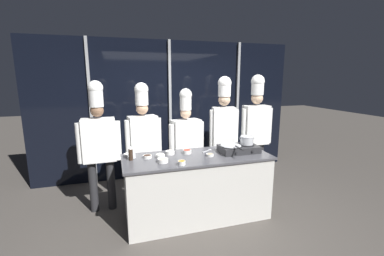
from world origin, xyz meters
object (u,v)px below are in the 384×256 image
at_px(stock_pot, 247,140).
at_px(prep_bowl_rice, 127,155).
at_px(chef_line, 186,139).
at_px(chef_pastry, 224,124).
at_px(serving_spoon_slotted, 208,150).
at_px(chef_apprentice, 256,124).
at_px(prep_bowl_chili_flakes, 187,151).
at_px(prep_bowl_shrimp, 163,160).
at_px(prep_bowl_chicken, 170,152).
at_px(chef_head, 99,140).
at_px(prep_bowl_noodles, 160,156).
at_px(prep_bowl_soy_glaze, 147,156).
at_px(portable_stove, 239,149).
at_px(prep_bowl_carrots, 182,163).
at_px(prep_bowl_mushrooms, 210,155).
at_px(squeeze_bottle_clear, 133,153).
at_px(squeeze_bottle_soy, 131,153).
at_px(frying_pan, 231,144).
at_px(chef_sous, 143,136).

height_order(stock_pot, prep_bowl_rice, stock_pot).
distance_m(chef_line, chef_pastry, 0.70).
height_order(serving_spoon_slotted, chef_apprentice, chef_apprentice).
height_order(prep_bowl_chili_flakes, prep_bowl_shrimp, prep_bowl_chili_flakes).
distance_m(prep_bowl_chicken, chef_head, 1.06).
bearing_deg(prep_bowl_rice, prep_bowl_shrimp, -43.02).
bearing_deg(prep_bowl_chili_flakes, prep_bowl_chicken, 172.42).
xyz_separation_m(prep_bowl_noodles, prep_bowl_soy_glaze, (-0.17, 0.06, -0.01)).
height_order(portable_stove, prep_bowl_noodles, portable_stove).
bearing_deg(chef_line, prep_bowl_carrots, 59.83).
relative_size(prep_bowl_noodles, prep_bowl_mushrooms, 1.21).
bearing_deg(chef_apprentice, prep_bowl_shrimp, 23.91).
xyz_separation_m(squeeze_bottle_clear, serving_spoon_slotted, (1.10, 0.03, -0.07)).
bearing_deg(squeeze_bottle_soy, prep_bowl_rice, 101.40).
bearing_deg(squeeze_bottle_soy, chef_apprentice, 13.88).
xyz_separation_m(frying_pan, prep_bowl_chili_flakes, (-0.61, 0.16, -0.10)).
relative_size(portable_stove, squeeze_bottle_clear, 3.67).
bearing_deg(serving_spoon_slotted, squeeze_bottle_soy, -174.54).
bearing_deg(prep_bowl_shrimp, stock_pot, 5.74).
xyz_separation_m(prep_bowl_chicken, prep_bowl_soy_glaze, (-0.33, -0.08, -0.01)).
bearing_deg(prep_bowl_chicken, prep_bowl_rice, 172.51).
relative_size(portable_stove, chef_head, 0.29).
bearing_deg(prep_bowl_soy_glaze, prep_bowl_rice, 148.79).
bearing_deg(prep_bowl_noodles, frying_pan, -3.47).
relative_size(chef_head, chef_sous, 1.02).
xyz_separation_m(stock_pot, squeeze_bottle_clear, (-1.63, 0.17, -0.10)).
bearing_deg(portable_stove, prep_bowl_chicken, 169.02).
bearing_deg(prep_bowl_chicken, prep_bowl_carrots, -84.78).
height_order(prep_bowl_mushrooms, prep_bowl_shrimp, prep_bowl_shrimp).
xyz_separation_m(prep_bowl_chicken, prep_bowl_carrots, (0.04, -0.48, 0.00)).
xyz_separation_m(prep_bowl_shrimp, chef_sous, (-0.15, 0.83, 0.15)).
height_order(prep_bowl_noodles, prep_bowl_chicken, prep_bowl_noodles).
relative_size(portable_stove, squeeze_bottle_soy, 2.89).
distance_m(prep_bowl_soy_glaze, chef_head, 0.82).
bearing_deg(prep_bowl_rice, squeeze_bottle_soy, -78.60).
xyz_separation_m(prep_bowl_chicken, chef_head, (-0.96, 0.42, 0.15)).
height_order(serving_spoon_slotted, chef_line, chef_line).
xyz_separation_m(portable_stove, prep_bowl_rice, (-1.57, 0.27, -0.03)).
bearing_deg(prep_bowl_chili_flakes, squeeze_bottle_soy, -174.87).
height_order(portable_stove, prep_bowl_soy_glaze, portable_stove).
bearing_deg(prep_bowl_shrimp, prep_bowl_chicken, 62.75).
height_order(prep_bowl_soy_glaze, prep_bowl_shrimp, prep_bowl_shrimp).
distance_m(stock_pot, prep_bowl_soy_glaze, 1.46).
distance_m(prep_bowl_carrots, serving_spoon_slotted, 0.73).
height_order(prep_bowl_chicken, chef_apprentice, chef_apprentice).
bearing_deg(prep_bowl_chicken, prep_bowl_shrimp, -117.25).
distance_m(prep_bowl_soy_glaze, prep_bowl_rice, 0.30).
bearing_deg(prep_bowl_noodles, chef_apprentice, 17.62).
bearing_deg(chef_head, prep_bowl_chicken, 154.87).
distance_m(squeeze_bottle_soy, prep_bowl_carrots, 0.71).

